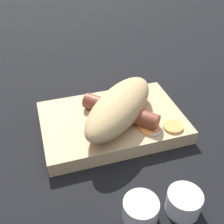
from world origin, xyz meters
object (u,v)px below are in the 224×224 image
at_px(condiment_cup_near, 140,211).
at_px(sausage, 120,111).
at_px(condiment_cup_far, 184,203).
at_px(food_tray, 112,122).
at_px(bread_roll, 120,107).

bearing_deg(condiment_cup_near, sausage, 80.18).
height_order(sausage, condiment_cup_far, sausage).
xyz_separation_m(sausage, condiment_cup_far, (0.03, -0.18, -0.02)).
height_order(food_tray, condiment_cup_near, condiment_cup_near).
bearing_deg(food_tray, condiment_cup_near, -95.58).
relative_size(food_tray, bread_roll, 1.33).
relative_size(food_tray, condiment_cup_near, 5.33).
distance_m(condiment_cup_near, condiment_cup_far, 0.06).
relative_size(bread_roll, condiment_cup_far, 4.01).
xyz_separation_m(food_tray, bread_roll, (0.01, -0.01, 0.04)).
xyz_separation_m(bread_roll, sausage, (0.00, 0.01, -0.01)).
distance_m(bread_roll, condiment_cup_near, 0.18).
xyz_separation_m(food_tray, condiment_cup_far, (0.04, -0.19, 0.00)).
height_order(food_tray, condiment_cup_far, condiment_cup_far).
xyz_separation_m(sausage, condiment_cup_near, (-0.03, -0.17, -0.02)).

